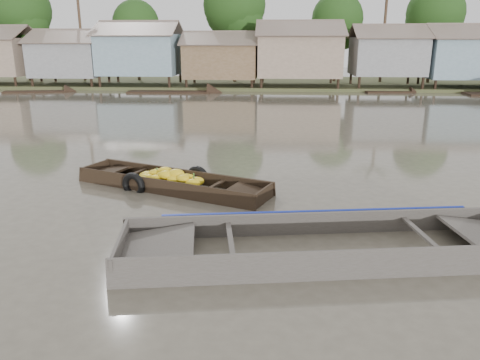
{
  "coord_description": "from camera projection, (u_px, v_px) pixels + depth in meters",
  "views": [
    {
      "loc": [
        0.4,
        -9.76,
        3.96
      ],
      "look_at": [
        -0.3,
        0.62,
        0.8
      ],
      "focal_mm": 35.0,
      "sensor_mm": 36.0,
      "label": 1
    }
  ],
  "objects": [
    {
      "name": "distant_boats",
      "position": [
        457.0,
        94.0,
        33.03
      ],
      "size": [
        45.1,
        14.55,
        1.38
      ],
      "color": "black",
      "rests_on": "ground"
    },
    {
      "name": "viewer_boat",
      "position": [
        329.0,
        250.0,
        8.95
      ],
      "size": [
        8.15,
        3.21,
        0.64
      ],
      "rotation": [
        0.0,
        0.0,
        0.15
      ],
      "color": "#403B36",
      "rests_on": "ground"
    },
    {
      "name": "ground",
      "position": [
        252.0,
        222.0,
        10.49
      ],
      "size": [
        120.0,
        120.0,
        0.0
      ],
      "primitive_type": "plane",
      "color": "#504A3D",
      "rests_on": "ground"
    },
    {
      "name": "riverbank",
      "position": [
        304.0,
        49.0,
        39.83
      ],
      "size": [
        120.0,
        12.47,
        10.22
      ],
      "color": "#384723",
      "rests_on": "ground"
    },
    {
      "name": "banana_boat",
      "position": [
        169.0,
        182.0,
        12.88
      ],
      "size": [
        5.7,
        3.38,
        0.78
      ],
      "rotation": [
        0.0,
        0.0,
        -0.39
      ],
      "color": "black",
      "rests_on": "ground"
    }
  ]
}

